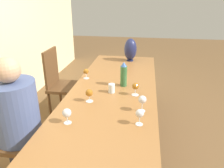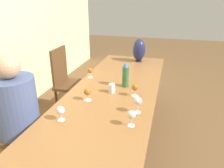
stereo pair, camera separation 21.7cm
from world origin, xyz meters
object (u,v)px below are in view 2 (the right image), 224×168
at_px(wine_glass_5, 132,115).
at_px(chair_near, 12,126).
at_px(wine_glass_0, 61,111).
at_px(wine_glass_1, 87,92).
at_px(wine_glass_2, 135,88).
at_px(chair_far, 69,80).
at_px(water_bottle, 126,75).
at_px(water_tumbler, 112,88).
at_px(wine_glass_4, 90,71).
at_px(vase, 139,50).
at_px(wine_glass_3, 138,101).
at_px(person_near, 19,116).

xyz_separation_m(wine_glass_5, chair_near, (0.02, 1.12, -0.30)).
xyz_separation_m(wine_glass_0, wine_glass_5, (0.07, -0.55, 0.01)).
distance_m(wine_glass_1, wine_glass_2, 0.46).
height_order(chair_near, chair_far, same).
bearing_deg(chair_near, water_bottle, -51.57).
distance_m(water_tumbler, chair_near, 1.01).
bearing_deg(wine_glass_4, wine_glass_5, -143.48).
bearing_deg(wine_glass_1, vase, -10.78).
bearing_deg(wine_glass_3, wine_glass_1, 77.60).
relative_size(wine_glass_1, wine_glass_5, 0.94).
distance_m(wine_glass_0, wine_glass_5, 0.56).
relative_size(wine_glass_0, wine_glass_2, 0.96).
distance_m(wine_glass_4, chair_near, 1.03).
bearing_deg(person_near, water_tumbler, -53.46).
distance_m(water_bottle, wine_glass_2, 0.26).
distance_m(chair_near, person_near, 0.15).
bearing_deg(chair_near, wine_glass_2, -64.19).
relative_size(water_bottle, wine_glass_2, 2.11).
relative_size(vase, chair_near, 0.34).
bearing_deg(vase, wine_glass_0, 169.10).
relative_size(water_bottle, wine_glass_5, 2.08).
height_order(wine_glass_5, chair_far, chair_far).
relative_size(water_bottle, vase, 0.81).
height_order(wine_glass_2, chair_far, chair_far).
height_order(wine_glass_2, wine_glass_5, wine_glass_5).
height_order(water_bottle, person_near, person_near).
height_order(water_tumbler, person_near, person_near).
relative_size(vase, wine_glass_0, 2.71).
bearing_deg(wine_glass_0, wine_glass_2, -39.68).
bearing_deg(person_near, wine_glass_4, -22.23).
bearing_deg(chair_near, wine_glass_0, -98.11).
xyz_separation_m(vase, wine_glass_0, (-1.78, 0.34, -0.09)).
bearing_deg(wine_glass_4, wine_glass_2, -121.71).
bearing_deg(chair_near, chair_far, 0.00).
height_order(wine_glass_1, chair_far, chair_far).
bearing_deg(water_bottle, vase, 0.40).
relative_size(vase, wine_glass_2, 2.60).
xyz_separation_m(vase, chair_far, (-0.51, 0.91, -0.37)).
bearing_deg(wine_glass_2, water_bottle, 33.11).
bearing_deg(water_tumbler, chair_near, 123.32).
distance_m(wine_glass_3, wine_glass_4, 0.97).
relative_size(water_tumbler, wine_glass_5, 0.70).
bearing_deg(wine_glass_1, wine_glass_4, 18.13).
height_order(vase, wine_glass_3, vase).
xyz_separation_m(wine_glass_0, wine_glass_3, (0.28, -0.57, 0.02)).
distance_m(wine_glass_0, wine_glass_1, 0.39).
height_order(wine_glass_0, wine_glass_5, wine_glass_5).
xyz_separation_m(wine_glass_3, chair_near, (-0.20, 1.13, -0.31)).
bearing_deg(water_tumbler, wine_glass_1, 143.34).
bearing_deg(wine_glass_3, chair_far, 48.70).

